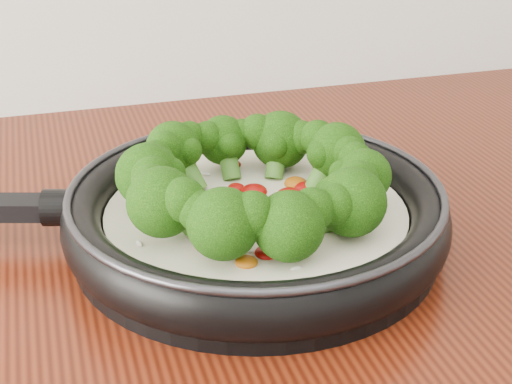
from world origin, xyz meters
name	(u,v)px	position (x,y,z in m)	size (l,w,h in m)	color
skillet	(252,207)	(-0.03, 1.10, 0.94)	(0.54, 0.41, 0.10)	black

